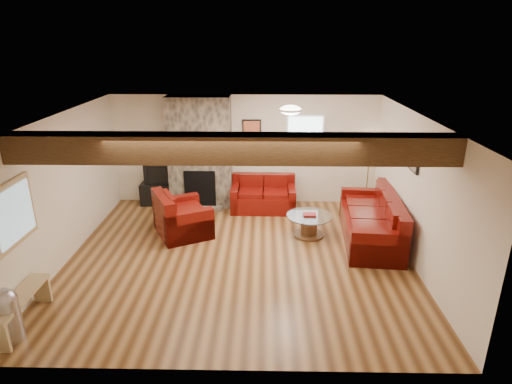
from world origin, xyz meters
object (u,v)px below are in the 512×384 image
coffee_table (309,225)px  armchair_red (183,213)px  sofa_three (371,218)px  tv_cabinet (163,194)px  television (162,174)px  loveseat (263,194)px  floor_lamp (370,149)px

coffee_table → armchair_red: bearing=178.7°
sofa_three → tv_cabinet: sofa_three is taller
television → tv_cabinet: bearing=0.0°
loveseat → coffee_table: 1.62m
sofa_three → coffee_table: sofa_three is taller
television → armchair_red: bearing=-64.7°
tv_cabinet → television: television is taller
loveseat → floor_lamp: size_ratio=0.91×
tv_cabinet → floor_lamp: bearing=0.2°
floor_lamp → coffee_table: bearing=-131.7°
sofa_three → television: television is taller
loveseat → armchair_red: (-1.58, -1.28, 0.05)m
sofa_three → tv_cabinet: bearing=-106.6°
armchair_red → television: size_ratio=1.35×
television → loveseat: bearing=-7.3°
armchair_red → floor_lamp: (3.96, 1.60, 0.91)m
coffee_table → floor_lamp: 2.48m
coffee_table → floor_lamp: bearing=48.3°
loveseat → television: bearing=173.6°
armchair_red → tv_cabinet: bearing=-1.6°
armchair_red → coffee_table: size_ratio=1.21×
loveseat → coffee_table: loveseat is taller
loveseat → sofa_three: bearing=-34.3°
tv_cabinet → armchair_red: bearing=-64.7°
sofa_three → armchair_red: (-3.64, 0.18, -0.01)m
coffee_table → television: television is taller
coffee_table → sofa_three: bearing=-6.0°
armchair_red → television: television is taller
sofa_three → tv_cabinet: (-4.39, 1.75, -0.19)m
sofa_three → television: bearing=-106.6°
loveseat → tv_cabinet: 2.35m
armchair_red → television: (-0.75, 1.58, 0.30)m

